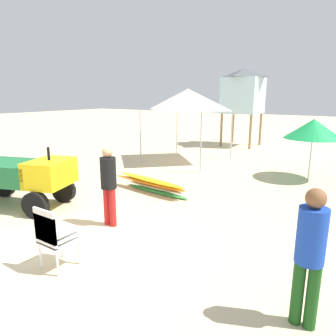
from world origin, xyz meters
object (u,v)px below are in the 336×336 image
object	(u,v)px
lifeguard_near_center	(109,181)
utility_cart	(21,175)
lifeguard_near_left	(310,250)
beach_umbrella_mid	(313,129)
lifeguard_tower	(243,91)
surfboard_pile	(153,185)
popup_canopy	(188,99)
stacked_plastic_chairs	(53,233)

from	to	relation	value
lifeguard_near_center	utility_cart	bearing A→B (deg)	-171.69
lifeguard_near_left	lifeguard_near_center	bearing A→B (deg)	167.92
lifeguard_near_center	beach_umbrella_mid	world-z (taller)	beach_umbrella_mid
lifeguard_near_left	lifeguard_tower	size ratio (longest dim) A/B	0.43
surfboard_pile	lifeguard_tower	size ratio (longest dim) A/B	0.65
lifeguard_near_left	lifeguard_tower	xyz separation A→B (m)	(-5.55, 12.30, 1.87)
lifeguard_near_center	surfboard_pile	bearing A→B (deg)	104.91
popup_canopy	stacked_plastic_chairs	bearing A→B (deg)	-73.40
surfboard_pile	popup_canopy	xyz separation A→B (m)	(-1.33, 4.12, 2.26)
stacked_plastic_chairs	lifeguard_tower	xyz separation A→B (m)	(-2.08, 13.16, 2.24)
utility_cart	surfboard_pile	world-z (taller)	utility_cart
lifeguard_tower	beach_umbrella_mid	world-z (taller)	lifeguard_tower
stacked_plastic_chairs	popup_canopy	world-z (taller)	popup_canopy
utility_cart	lifeguard_tower	world-z (taller)	lifeguard_tower
stacked_plastic_chairs	lifeguard_near_left	distance (m)	3.59
beach_umbrella_mid	stacked_plastic_chairs	bearing A→B (deg)	-105.90
stacked_plastic_chairs	lifeguard_near_center	xyz separation A→B (m)	(-0.48, 1.70, 0.35)
surfboard_pile	popup_canopy	bearing A→B (deg)	107.91
lifeguard_near_left	lifeguard_near_center	xyz separation A→B (m)	(-3.94, 0.84, -0.02)
utility_cart	lifeguard_tower	distance (m)	12.03
lifeguard_near_left	popup_canopy	distance (m)	9.48
surfboard_pile	beach_umbrella_mid	xyz separation A→B (m)	(3.35, 3.89, 1.41)
popup_canopy	lifeguard_near_center	bearing A→B (deg)	-73.16
stacked_plastic_chairs	lifeguard_near_center	distance (m)	1.80
utility_cart	stacked_plastic_chairs	bearing A→B (deg)	-23.89
lifeguard_near_left	beach_umbrella_mid	distance (m)	7.18
surfboard_pile	beach_umbrella_mid	size ratio (longest dim) A/B	1.33
utility_cart	surfboard_pile	xyz separation A→B (m)	(1.92, 2.68, -0.57)
popup_canopy	lifeguard_tower	bearing A→B (deg)	86.08
beach_umbrella_mid	popup_canopy	bearing A→B (deg)	177.26
surfboard_pile	lifeguard_near_left	world-z (taller)	lifeguard_near_left
utility_cart	lifeguard_tower	xyz separation A→B (m)	(0.93, 11.82, 2.06)
lifeguard_near_left	popup_canopy	world-z (taller)	popup_canopy
stacked_plastic_chairs	lifeguard_tower	world-z (taller)	lifeguard_tower
surfboard_pile	lifeguard_tower	xyz separation A→B (m)	(-0.99, 9.14, 2.63)
popup_canopy	lifeguard_tower	size ratio (longest dim) A/B	0.73
surfboard_pile	lifeguard_near_left	bearing A→B (deg)	-34.69
lifeguard_near_center	popup_canopy	distance (m)	6.89
stacked_plastic_chairs	beach_umbrella_mid	world-z (taller)	beach_umbrella_mid
beach_umbrella_mid	lifeguard_near_left	bearing A→B (deg)	-80.25
surfboard_pile	beach_umbrella_mid	distance (m)	5.33
stacked_plastic_chairs	lifeguard_tower	size ratio (longest dim) A/B	0.26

